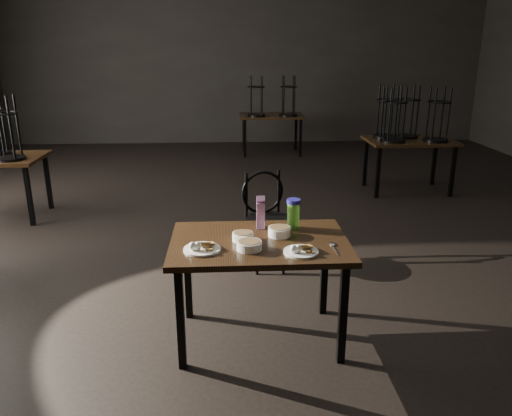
{
  "coord_description": "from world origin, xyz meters",
  "views": [
    {
      "loc": [
        -0.39,
        -4.79,
        2.0
      ],
      "look_at": [
        -0.19,
        -1.27,
        0.85
      ],
      "focal_mm": 35.0,
      "sensor_mm": 36.0,
      "label": 1
    }
  ],
  "objects": [
    {
      "name": "room",
      "position": [
        -0.06,
        0.01,
        2.33
      ],
      "size": [
        12.0,
        12.04,
        3.22
      ],
      "color": "black",
      "rests_on": "ground"
    },
    {
      "name": "main_table",
      "position": [
        -0.19,
        -1.67,
        0.67
      ],
      "size": [
        1.2,
        0.8,
        0.75
      ],
      "color": "black",
      "rests_on": "ground"
    },
    {
      "name": "plate_left",
      "position": [
        -0.57,
        -1.81,
        0.77
      ],
      "size": [
        0.24,
        0.24,
        0.08
      ],
      "color": "white",
      "rests_on": "main_table"
    },
    {
      "name": "plate_right",
      "position": [
        0.06,
        -1.89,
        0.77
      ],
      "size": [
        0.22,
        0.22,
        0.07
      ],
      "color": "white",
      "rests_on": "main_table"
    },
    {
      "name": "bowl_near",
      "position": [
        -0.3,
        -1.66,
        0.78
      ],
      "size": [
        0.14,
        0.14,
        0.06
      ],
      "color": "white",
      "rests_on": "main_table"
    },
    {
      "name": "bowl_far",
      "position": [
        -0.05,
        -1.59,
        0.78
      ],
      "size": [
        0.16,
        0.16,
        0.06
      ],
      "color": "white",
      "rests_on": "main_table"
    },
    {
      "name": "bowl_big",
      "position": [
        -0.27,
        -1.82,
        0.78
      ],
      "size": [
        0.16,
        0.16,
        0.06
      ],
      "color": "white",
      "rests_on": "main_table"
    },
    {
      "name": "juice_carton",
      "position": [
        -0.17,
        -1.42,
        0.86
      ],
      "size": [
        0.06,
        0.06,
        0.24
      ],
      "color": "#811771",
      "rests_on": "main_table"
    },
    {
      "name": "water_bottle",
      "position": [
        0.07,
        -1.44,
        0.86
      ],
      "size": [
        0.1,
        0.1,
        0.22
      ],
      "color": "#69C83A",
      "rests_on": "main_table"
    },
    {
      "name": "spoon",
      "position": [
        0.29,
        -1.79,
        0.75
      ],
      "size": [
        0.04,
        0.21,
        0.01
      ],
      "color": "silver",
      "rests_on": "main_table"
    },
    {
      "name": "bentwood_chair",
      "position": [
        -0.04,
        -0.44,
        0.54
      ],
      "size": [
        0.47,
        0.46,
        0.9
      ],
      "rotation": [
        0.0,
        0.0,
        0.29
      ],
      "color": "black",
      "rests_on": "ground"
    },
    {
      "name": "bg_table_right",
      "position": [
        2.14,
        2.02,
        0.8
      ],
      "size": [
        1.2,
        0.8,
        1.48
      ],
      "color": "black",
      "rests_on": "ground"
    },
    {
      "name": "bg_table_far",
      "position": [
        0.45,
        4.71,
        0.75
      ],
      "size": [
        1.2,
        0.8,
        1.48
      ],
      "color": "black",
      "rests_on": "ground"
    }
  ]
}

